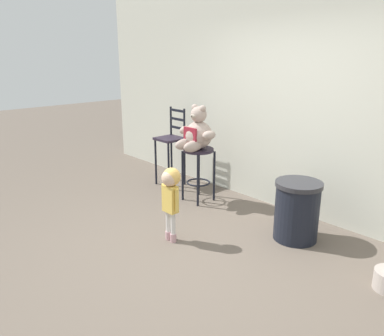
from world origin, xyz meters
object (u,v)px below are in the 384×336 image
at_px(bar_stool_with_teddy, 198,163).
at_px(teddy_bear, 197,133).
at_px(trash_bin, 297,211).
at_px(bar_chair_empty, 171,143).
at_px(child_walking, 171,189).

xyz_separation_m(bar_stool_with_teddy, teddy_bear, (0.00, -0.03, 0.43)).
bearing_deg(trash_bin, bar_chair_empty, 175.86).
height_order(child_walking, trash_bin, child_walking).
bearing_deg(trash_bin, teddy_bear, -179.01).
distance_m(bar_stool_with_teddy, child_walking, 1.27).
height_order(teddy_bear, child_walking, teddy_bear).
bearing_deg(bar_chair_empty, child_walking, -39.76).
height_order(bar_stool_with_teddy, bar_chair_empty, bar_chair_empty).
bearing_deg(teddy_bear, trash_bin, 0.99).
height_order(teddy_bear, bar_chair_empty, teddy_bear).
xyz_separation_m(bar_stool_with_teddy, bar_chair_empty, (-0.79, 0.17, 0.13)).
relative_size(bar_stool_with_teddy, child_walking, 0.89).
relative_size(trash_bin, bar_chair_empty, 0.56).
height_order(bar_stool_with_teddy, teddy_bear, teddy_bear).
bearing_deg(bar_stool_with_teddy, teddy_bear, -90.00).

